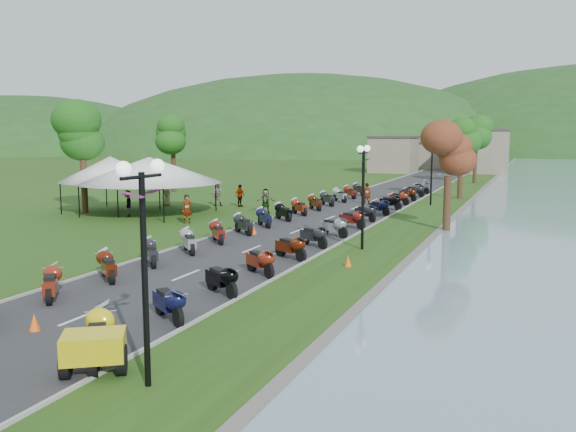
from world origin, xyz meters
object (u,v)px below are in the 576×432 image
(pedestrian_b, at_px, (217,206))
(pedestrian_c, at_px, (128,217))
(yellow_trike, at_px, (98,339))
(streetlamp_near, at_px, (145,277))
(pedestrian_a, at_px, (187,223))
(vendor_tent_main, at_px, (150,186))

(pedestrian_b, xyz_separation_m, pedestrian_c, (-2.57, -7.82, 0.00))
(yellow_trike, bearing_deg, streetlamp_near, -142.71)
(yellow_trike, distance_m, pedestrian_a, 23.63)
(pedestrian_a, relative_size, pedestrian_b, 0.97)
(pedestrian_b, distance_m, pedestrian_c, 8.23)
(yellow_trike, height_order, pedestrian_b, yellow_trike)
(yellow_trike, xyz_separation_m, pedestrian_b, (-13.43, 30.18, -0.62))
(yellow_trike, xyz_separation_m, pedestrian_a, (-10.54, 21.14, -0.62))
(yellow_trike, relative_size, pedestrian_a, 1.49)
(yellow_trike, relative_size, pedestrian_b, 1.45)
(streetlamp_near, bearing_deg, pedestrian_a, 119.77)
(streetlamp_near, height_order, pedestrian_b, streetlamp_near)
(vendor_tent_main, relative_size, pedestrian_b, 3.58)
(streetlamp_near, height_order, vendor_tent_main, streetlamp_near)
(yellow_trike, height_order, pedestrian_c, yellow_trike)
(vendor_tent_main, distance_m, pedestrian_a, 5.99)
(streetlamp_near, xyz_separation_m, pedestrian_a, (-12.49, 21.83, -2.50))
(yellow_trike, height_order, pedestrian_a, yellow_trike)
(pedestrian_a, height_order, pedestrian_b, pedestrian_b)
(pedestrian_a, relative_size, pedestrian_c, 1.01)
(vendor_tent_main, relative_size, pedestrian_a, 3.69)
(pedestrian_a, distance_m, pedestrian_b, 9.49)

